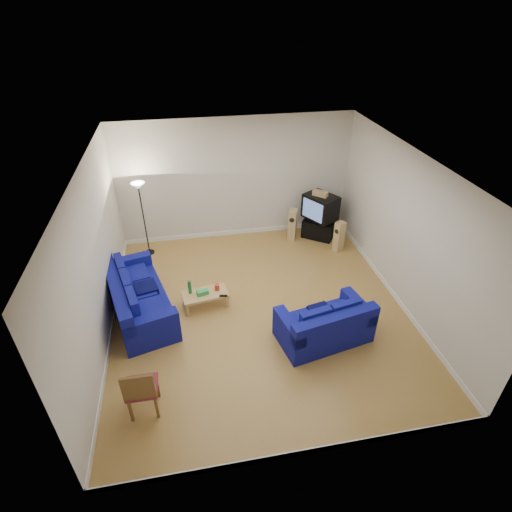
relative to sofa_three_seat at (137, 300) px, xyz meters
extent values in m
cube|color=olive|center=(2.50, -0.37, -0.34)|extent=(6.00, 6.50, 0.01)
cube|color=white|center=(2.50, -0.37, 2.86)|extent=(6.00, 6.50, 0.01)
cube|color=silver|center=(2.50, 2.88, 1.26)|extent=(6.00, 0.01, 3.20)
cube|color=silver|center=(2.50, -3.62, 1.26)|extent=(6.00, 0.01, 3.20)
cube|color=silver|center=(-0.50, -0.37, 1.26)|extent=(0.01, 6.50, 3.20)
cube|color=silver|center=(5.50, -0.37, 1.26)|extent=(0.01, 6.50, 3.20)
cube|color=white|center=(2.50, 2.87, -0.28)|extent=(6.00, 0.02, 0.12)
cube|color=white|center=(2.50, -3.61, -0.28)|extent=(6.00, 0.02, 0.12)
cube|color=white|center=(-0.49, -0.37, -0.28)|extent=(0.02, 6.50, 0.12)
cube|color=white|center=(5.49, -0.37, -0.28)|extent=(0.02, 6.50, 0.12)
cube|color=#0B0D51|center=(0.06, 0.02, -0.11)|extent=(1.62, 2.58, 0.46)
cube|color=#0B0D51|center=(-0.32, -0.09, 0.35)|extent=(0.86, 2.37, 0.47)
cube|color=#0B0D51|center=(-0.22, 1.05, 0.24)|extent=(1.06, 0.50, 0.26)
cube|color=#0B0D51|center=(0.35, -1.02, 0.24)|extent=(1.06, 0.50, 0.26)
cube|color=#060837|center=(0.22, 0.06, 0.22)|extent=(0.53, 0.53, 0.13)
cube|color=#0B0D51|center=(3.55, -1.39, -0.13)|extent=(1.87, 1.28, 0.42)
cube|color=#0B0D51|center=(3.62, -1.75, 0.30)|extent=(1.72, 0.56, 0.43)
cube|color=#0B0D51|center=(2.82, -1.54, 0.20)|extent=(0.41, 0.98, 0.24)
cube|color=#0B0D51|center=(4.28, -1.24, 0.20)|extent=(0.41, 0.98, 0.24)
cube|color=#060837|center=(3.52, -1.24, 0.18)|extent=(0.47, 0.47, 0.12)
cube|color=tan|center=(1.40, -0.04, -0.02)|extent=(1.01, 0.61, 0.05)
cube|color=tan|center=(1.01, -0.29, -0.20)|extent=(0.07, 0.07, 0.29)
cube|color=tan|center=(0.95, 0.08, -0.20)|extent=(0.07, 0.07, 0.29)
cube|color=tan|center=(1.84, -0.16, -0.20)|extent=(0.07, 0.07, 0.29)
cube|color=tan|center=(1.79, 0.21, -0.20)|extent=(0.07, 0.07, 0.29)
cylinder|color=#197233|center=(1.10, 0.03, 0.15)|extent=(0.08, 0.08, 0.30)
cube|color=green|center=(1.35, -0.06, 0.05)|extent=(0.26, 0.18, 0.10)
cylinder|color=red|center=(1.66, 0.02, 0.07)|extent=(0.14, 0.14, 0.14)
cube|color=black|center=(1.77, -0.21, 0.01)|extent=(0.17, 0.08, 0.02)
cube|color=black|center=(4.65, 2.30, -0.09)|extent=(0.92, 0.84, 0.50)
cube|color=black|center=(4.68, 2.30, 0.20)|extent=(0.47, 0.41, 0.09)
cube|color=black|center=(4.66, 2.31, 0.57)|extent=(0.94, 1.02, 0.64)
cube|color=#3B5082|center=(4.39, 2.15, 0.57)|extent=(0.35, 0.58, 0.51)
cube|color=tan|center=(4.62, 2.31, 0.95)|extent=(0.39, 0.38, 0.14)
cube|color=tan|center=(3.92, 2.33, 0.09)|extent=(0.29, 0.32, 0.88)
cylinder|color=black|center=(3.87, 2.21, 0.30)|extent=(0.12, 0.07, 0.13)
cube|color=tan|center=(4.95, 1.56, 0.06)|extent=(0.30, 0.28, 0.81)
cylinder|color=black|center=(4.84, 1.51, 0.25)|extent=(0.07, 0.11, 0.12)
cylinder|color=black|center=(0.14, 2.33, -0.33)|extent=(0.25, 0.25, 0.03)
cylinder|color=black|center=(0.14, 2.33, 0.59)|extent=(0.03, 0.03, 1.81)
cone|color=white|center=(0.14, 2.33, 1.51)|extent=(0.33, 0.33, 0.14)
cube|color=brown|center=(0.05, -2.58, -0.10)|extent=(0.04, 0.04, 0.48)
cube|color=brown|center=(0.05, -2.19, -0.10)|extent=(0.04, 0.04, 0.48)
cube|color=brown|center=(0.44, -2.58, -0.10)|extent=(0.04, 0.04, 0.48)
cube|color=brown|center=(0.45, -2.19, -0.10)|extent=(0.04, 0.04, 0.48)
cube|color=maroon|center=(0.25, -2.39, 0.16)|extent=(0.49, 0.49, 0.07)
cube|color=brown|center=(0.25, -2.60, 0.42)|extent=(0.48, 0.05, 0.48)
camera|label=1|loc=(1.24, -6.68, 5.26)|focal=28.00mm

